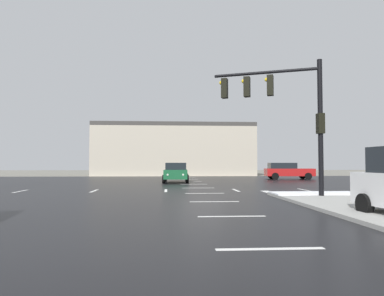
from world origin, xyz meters
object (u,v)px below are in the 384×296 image
Objects in this scene: fire_hydrant at (376,188)px; sedan_red at (287,171)px; sedan_green at (176,172)px; traffic_signal_mast at (284,103)px.

sedan_red reaches higher than fire_hydrant.
fire_hydrant is 16.92m from sedan_green.
fire_hydrant is at bearing 30.17° from sedan_green.
traffic_signal_mast reaches higher than sedan_green.
traffic_signal_mast reaches higher than sedan_red.
traffic_signal_mast is 1.33× the size of sedan_green.
sedan_red and sedan_green have the same top height.
fire_hydrant is 0.17× the size of sedan_green.
sedan_green is (-4.69, 13.18, -3.47)m from traffic_signal_mast.
sedan_red is (2.73, 19.37, 0.32)m from fire_hydrant.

